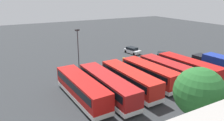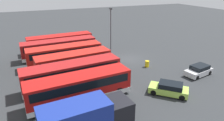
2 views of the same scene
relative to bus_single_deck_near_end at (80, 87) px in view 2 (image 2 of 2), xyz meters
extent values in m
plane|color=#2D3033|center=(9.02, -10.63, -1.62)|extent=(140.00, 140.00, 0.00)
cube|color=#B71411|center=(0.00, 0.01, 0.03)|extent=(3.24, 11.06, 2.60)
cube|color=silver|center=(0.00, 0.01, -1.00)|extent=(3.29, 11.10, 0.55)
cube|color=black|center=(0.00, 0.01, 0.63)|extent=(3.25, 10.26, 0.90)
cube|color=black|center=(0.35, -5.47, 0.63)|extent=(2.25, 0.20, 1.10)
cylinder|color=black|center=(1.38, -3.97, -1.07)|extent=(0.37, 1.12, 1.10)
cylinder|color=black|center=(-0.86, -4.11, -1.07)|extent=(0.37, 1.12, 1.10)
cylinder|color=black|center=(0.86, 4.13, -1.07)|extent=(0.37, 1.12, 1.10)
cylinder|color=black|center=(-1.38, 3.98, -1.07)|extent=(0.37, 1.12, 1.10)
cube|color=#A51919|center=(3.64, -0.06, 0.03)|extent=(3.41, 11.87, 2.60)
cube|color=silver|center=(3.64, -0.06, -1.00)|extent=(3.45, 11.92, 0.55)
cube|color=black|center=(3.64, -0.06, 0.63)|extent=(3.41, 11.08, 0.90)
cube|color=black|center=(4.07, -5.94, 0.63)|extent=(2.25, 0.23, 1.10)
cylinder|color=black|center=(5.09, -4.43, -1.07)|extent=(0.38, 1.12, 1.10)
cylinder|color=black|center=(2.84, -4.59, -1.07)|extent=(0.38, 1.12, 1.10)
cylinder|color=black|center=(4.43, 4.46, -1.07)|extent=(0.38, 1.12, 1.10)
cylinder|color=black|center=(2.18, 4.30, -1.07)|extent=(0.38, 1.12, 1.10)
cube|color=red|center=(7.08, -1.06, 0.03)|extent=(3.34, 10.28, 2.60)
cube|color=silver|center=(7.08, -1.06, -1.00)|extent=(3.38, 10.32, 0.55)
cube|color=black|center=(7.08, -1.06, 0.63)|extent=(3.33, 9.49, 0.90)
cube|color=black|center=(7.48, -6.13, 0.63)|extent=(2.25, 0.24, 1.10)
cylinder|color=black|center=(8.49, -4.62, -1.07)|extent=(0.39, 1.12, 1.10)
cylinder|color=black|center=(6.25, -4.79, -1.07)|extent=(0.39, 1.12, 1.10)
cylinder|color=black|center=(7.91, 2.67, -1.07)|extent=(0.39, 1.12, 1.10)
cylinder|color=black|center=(5.67, 2.50, -1.07)|extent=(0.39, 1.12, 1.10)
cube|color=red|center=(10.94, -0.58, 0.03)|extent=(3.00, 11.15, 2.60)
cube|color=silver|center=(10.94, -0.58, -1.00)|extent=(3.04, 11.19, 0.55)
cube|color=black|center=(10.94, -0.58, 0.63)|extent=(3.03, 10.35, 0.90)
cube|color=black|center=(11.16, -6.13, 0.63)|extent=(2.25, 0.15, 1.10)
cylinder|color=black|center=(12.23, -4.66, -1.07)|extent=(0.34, 1.11, 1.10)
cylinder|color=black|center=(9.98, -4.75, -1.07)|extent=(0.34, 1.11, 1.10)
cylinder|color=black|center=(11.89, 3.59, -1.07)|extent=(0.34, 1.11, 1.10)
cylinder|color=black|center=(9.64, 3.50, -1.07)|extent=(0.34, 1.11, 1.10)
cube|color=#A51919|center=(14.57, -0.36, 0.03)|extent=(2.93, 12.06, 2.60)
cube|color=silver|center=(14.57, -0.36, -1.00)|extent=(2.97, 12.10, 0.55)
cube|color=black|center=(14.57, -0.36, 0.63)|extent=(2.96, 11.26, 0.90)
cube|color=black|center=(14.76, -6.38, 0.63)|extent=(2.25, 0.13, 1.10)
cylinder|color=black|center=(15.84, -4.92, -1.07)|extent=(0.33, 1.11, 1.10)
cylinder|color=black|center=(13.59, -4.99, -1.07)|extent=(0.33, 1.11, 1.10)
cylinder|color=black|center=(15.55, 4.26, -1.07)|extent=(0.33, 1.11, 1.10)
cylinder|color=black|center=(13.30, 4.19, -1.07)|extent=(0.33, 1.11, 1.10)
cube|color=#B71411|center=(17.80, -1.08, 0.03)|extent=(3.13, 11.51, 2.60)
cube|color=silver|center=(17.80, -1.08, -1.00)|extent=(3.18, 11.55, 0.55)
cube|color=black|center=(17.80, -1.08, 0.63)|extent=(3.15, 10.71, 0.90)
cube|color=black|center=(18.10, -6.80, 0.63)|extent=(2.25, 0.18, 1.10)
cylinder|color=black|center=(19.15, -5.31, -1.07)|extent=(0.36, 1.11, 1.10)
cylinder|color=black|center=(16.90, -5.43, -1.07)|extent=(0.36, 1.11, 1.10)
cylinder|color=black|center=(18.70, 3.27, -1.07)|extent=(0.36, 1.11, 1.10)
cylinder|color=black|center=(16.46, 3.15, -1.07)|extent=(0.36, 1.11, 1.10)
cube|color=navy|center=(-5.43, 1.80, 0.18)|extent=(2.90, 5.67, 2.80)
cube|color=black|center=(-5.16, -1.94, -0.12)|extent=(2.64, 2.18, 2.20)
cylinder|color=black|center=(-4.03, -1.85, -1.12)|extent=(0.35, 1.02, 1.00)
cube|color=silver|center=(-0.29, -16.31, -1.09)|extent=(2.43, 4.19, 0.70)
cube|color=black|center=(-0.25, -16.51, -0.47)|extent=(2.01, 2.61, 0.55)
cylinder|color=black|center=(-1.30, -15.09, -1.30)|extent=(0.32, 0.67, 0.64)
cylinder|color=black|center=(0.27, -14.83, -1.30)|extent=(0.32, 0.67, 0.64)
cylinder|color=black|center=(-0.85, -17.80, -1.30)|extent=(0.32, 0.67, 0.64)
cylinder|color=black|center=(0.73, -17.53, -1.30)|extent=(0.32, 0.67, 0.64)
cube|color=#A5D14C|center=(-2.69, -9.42, -1.09)|extent=(4.25, 4.30, 0.70)
cube|color=black|center=(-2.83, -9.57, -0.47)|extent=(2.95, 2.97, 0.55)
cylinder|color=black|center=(-2.20, -7.77, -1.30)|extent=(0.60, 0.61, 0.64)
cylinder|color=black|center=(-1.05, -8.89, -1.30)|extent=(0.60, 0.61, 0.64)
cylinder|color=black|center=(-4.32, -9.96, -1.30)|extent=(0.60, 0.61, 0.64)
cylinder|color=black|center=(-3.17, -11.08, -1.30)|extent=(0.60, 0.61, 0.64)
cylinder|color=#38383D|center=(14.91, -9.88, 2.05)|extent=(0.16, 0.16, 7.34)
cube|color=#262628|center=(14.91, -9.88, 5.87)|extent=(0.70, 0.30, 0.24)
cylinder|color=yellow|center=(4.97, -11.53, -1.15)|extent=(0.60, 0.60, 0.95)
camera|label=1|loc=(26.14, 21.88, 11.32)|focal=33.73mm
camera|label=2|loc=(-18.35, 4.30, 10.24)|focal=32.19mm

